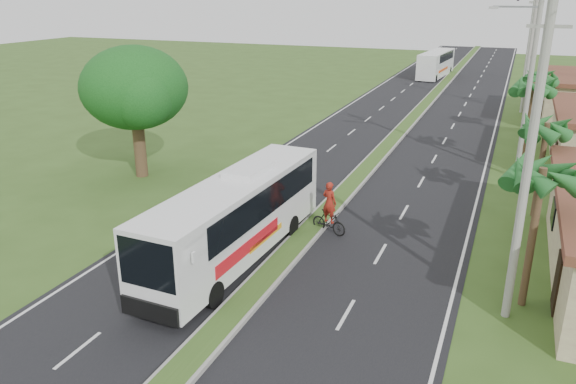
% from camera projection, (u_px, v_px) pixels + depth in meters
% --- Properties ---
extents(ground, '(180.00, 180.00, 0.00)m').
position_uv_depth(ground, '(252.00, 295.00, 20.22)').
color(ground, '#36521E').
rests_on(ground, ground).
extents(road_asphalt, '(14.00, 160.00, 0.02)m').
position_uv_depth(road_asphalt, '(381.00, 153.00, 37.63)').
color(road_asphalt, black).
rests_on(road_asphalt, ground).
extents(median_strip, '(1.20, 160.00, 0.18)m').
position_uv_depth(median_strip, '(381.00, 152.00, 37.60)').
color(median_strip, gray).
rests_on(median_strip, ground).
extents(lane_edge_left, '(0.12, 160.00, 0.01)m').
position_uv_depth(lane_edge_left, '(289.00, 144.00, 40.01)').
color(lane_edge_left, silver).
rests_on(lane_edge_left, ground).
extents(lane_edge_right, '(0.12, 160.00, 0.01)m').
position_uv_depth(lane_edge_right, '(486.00, 165.00, 35.26)').
color(lane_edge_right, silver).
rests_on(lane_edge_right, ground).
extents(palm_verge_a, '(2.40, 2.40, 5.45)m').
position_uv_depth(palm_verge_a, '(542.00, 176.00, 18.03)').
color(palm_verge_a, '#473321').
rests_on(palm_verge_a, ground).
extents(palm_verge_b, '(2.40, 2.40, 5.05)m').
position_uv_depth(palm_verge_b, '(547.00, 128.00, 25.85)').
color(palm_verge_b, '#473321').
rests_on(palm_verge_b, ground).
extents(palm_verge_c, '(2.40, 2.40, 5.85)m').
position_uv_depth(palm_verge_c, '(534.00, 87.00, 31.90)').
color(palm_verge_c, '#473321').
rests_on(palm_verge_c, ground).
extents(palm_verge_d, '(2.40, 2.40, 5.25)m').
position_uv_depth(palm_verge_d, '(540.00, 77.00, 39.76)').
color(palm_verge_d, '#473321').
rests_on(palm_verge_d, ground).
extents(shade_tree, '(6.30, 6.00, 7.54)m').
position_uv_depth(shade_tree, '(133.00, 90.00, 31.53)').
color(shade_tree, '#473321').
rests_on(shade_tree, ground).
extents(utility_pole_a, '(1.60, 0.28, 11.00)m').
position_uv_depth(utility_pole_a, '(530.00, 154.00, 17.02)').
color(utility_pole_a, gray).
rests_on(utility_pole_a, ground).
extents(utility_pole_b, '(3.20, 0.28, 12.00)m').
position_uv_depth(utility_pole_b, '(531.00, 69.00, 30.76)').
color(utility_pole_b, gray).
rests_on(utility_pole_b, ground).
extents(utility_pole_c, '(1.60, 0.28, 11.00)m').
position_uv_depth(utility_pole_c, '(530.00, 47.00, 48.37)').
color(utility_pole_c, gray).
rests_on(utility_pole_c, ground).
extents(utility_pole_d, '(1.60, 0.28, 10.50)m').
position_uv_depth(utility_pole_d, '(530.00, 34.00, 65.87)').
color(utility_pole_d, gray).
rests_on(utility_pole_d, ground).
extents(coach_bus_main, '(2.81, 11.32, 3.63)m').
position_uv_depth(coach_bus_main, '(237.00, 213.00, 22.29)').
color(coach_bus_main, white).
rests_on(coach_bus_main, ground).
extents(coach_bus_far, '(3.14, 10.79, 3.10)m').
position_uv_depth(coach_bus_far, '(436.00, 62.00, 70.28)').
color(coach_bus_far, white).
rests_on(coach_bus_far, ground).
extents(motorcyclist, '(1.86, 1.02, 2.45)m').
position_uv_depth(motorcyclist, '(329.00, 215.00, 25.02)').
color(motorcyclist, black).
rests_on(motorcyclist, ground).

